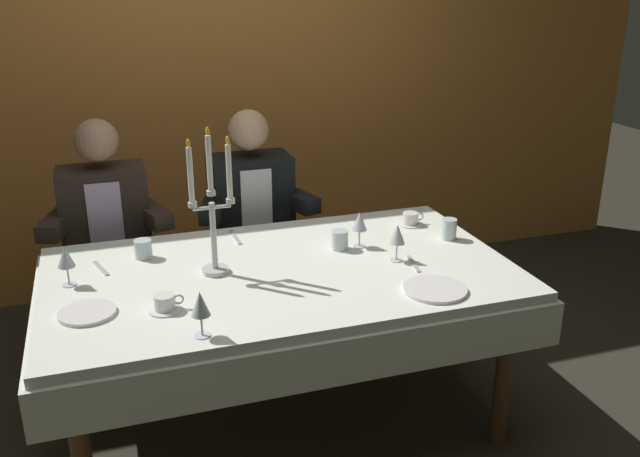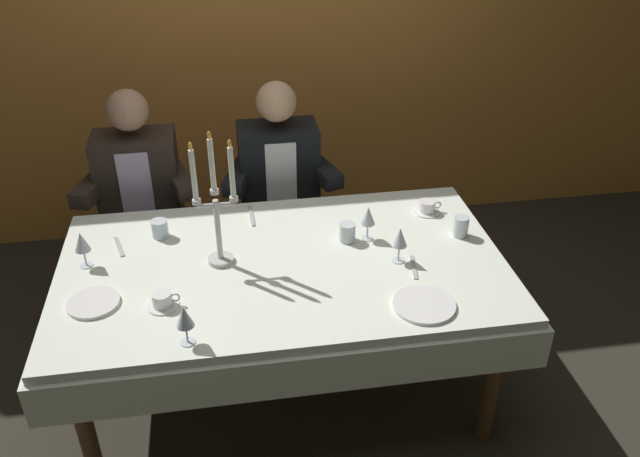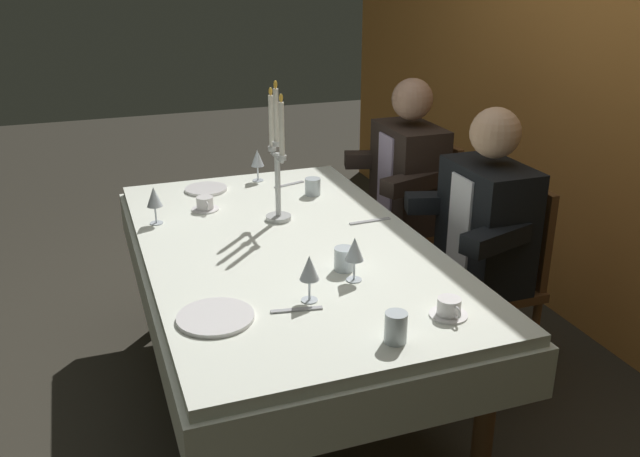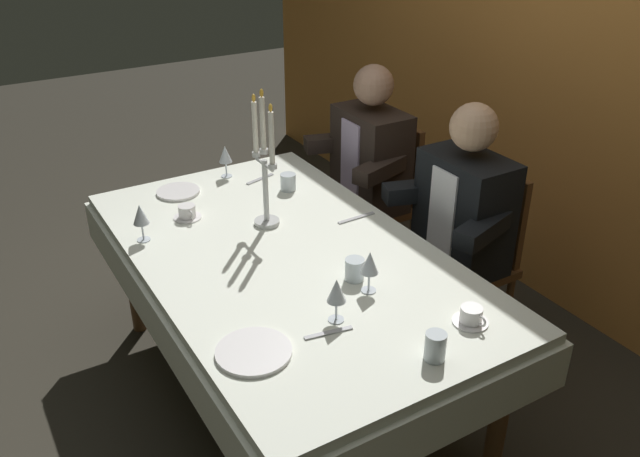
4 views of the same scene
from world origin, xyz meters
name	(u,v)px [view 3 (image 3 of 4)]	position (x,y,z in m)	size (l,w,h in m)	color
ground_plane	(289,398)	(0.00, 0.00, 0.00)	(12.00, 12.00, 0.00)	#2F2C23
dining_table	(286,270)	(0.00, 0.00, 0.62)	(1.94, 1.14, 0.74)	white
candelabra	(277,165)	(-0.26, 0.05, 0.99)	(0.19, 0.11, 0.60)	silver
dinner_plate_0	(206,189)	(-0.76, -0.17, 0.75)	(0.20, 0.20, 0.01)	white
dinner_plate_1	(215,317)	(0.51, -0.39, 0.75)	(0.25, 0.25, 0.01)	white
wine_glass_0	(154,198)	(-0.40, -0.46, 0.85)	(0.07, 0.07, 0.16)	silver
wine_glass_1	(309,269)	(0.49, -0.07, 0.85)	(0.07, 0.07, 0.16)	silver
wine_glass_2	(257,159)	(-0.83, 0.11, 0.85)	(0.07, 0.07, 0.16)	silver
wine_glass_3	(355,250)	(0.40, 0.13, 0.86)	(0.07, 0.07, 0.16)	silver
water_tumbler_0	(344,259)	(0.31, 0.13, 0.78)	(0.07, 0.07, 0.09)	silver
water_tumbler_1	(313,187)	(-0.53, 0.30, 0.78)	(0.07, 0.07, 0.08)	silver
water_tumbler_2	(396,327)	(0.82, 0.09, 0.79)	(0.07, 0.07, 0.10)	silver
coffee_cup_0	(449,308)	(0.74, 0.32, 0.77)	(0.13, 0.12, 0.06)	white
coffee_cup_1	(205,204)	(-0.49, -0.23, 0.77)	(0.13, 0.12, 0.06)	white
knife_0	(370,221)	(-0.10, 0.41, 0.74)	(0.19, 0.02, 0.01)	#B7B7BC
spoon_1	(289,184)	(-0.71, 0.24, 0.74)	(0.17, 0.02, 0.01)	#B7B7BC
fork_2	(297,310)	(0.54, -0.13, 0.74)	(0.17, 0.02, 0.01)	#B7B7BC
seated_diner_0	(409,175)	(-0.67, 0.89, 0.74)	(0.63, 0.48, 1.24)	brown
seated_diner_1	(488,224)	(0.08, 0.89, 0.74)	(0.63, 0.48, 1.24)	brown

